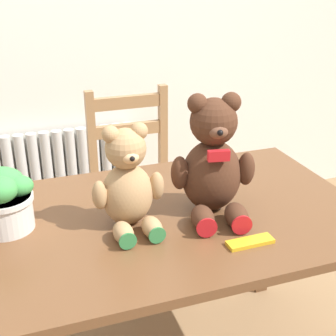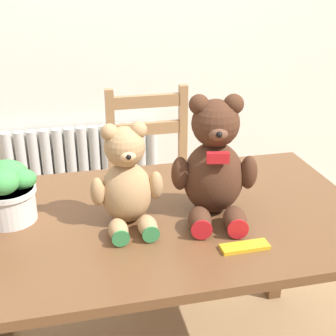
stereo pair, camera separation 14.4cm
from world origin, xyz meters
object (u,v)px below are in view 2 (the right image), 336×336
teddy_bear_left (127,182)px  teddy_bear_right (214,165)px  chocolate_bar (245,247)px  potted_plant (6,190)px  wooden_chair_behind (154,186)px

teddy_bear_left → teddy_bear_right: bearing=178.3°
teddy_bear_right → chocolate_bar: (0.02, -0.22, -0.16)m
teddy_bear_left → teddy_bear_right: teddy_bear_right is taller
teddy_bear_left → teddy_bear_right: size_ratio=0.83×
teddy_bear_left → chocolate_bar: 0.40m
teddy_bear_right → potted_plant: bearing=1.6°
potted_plant → chocolate_bar: bearing=-26.3°
teddy_bear_right → chocolate_bar: teddy_bear_right is taller
wooden_chair_behind → chocolate_bar: (0.07, -0.97, 0.26)m
teddy_bear_left → potted_plant: bearing=-17.0°
wooden_chair_behind → teddy_bear_left: (-0.23, -0.75, 0.40)m
potted_plant → teddy_bear_right: bearing=-9.3°
wooden_chair_behind → chocolate_bar: size_ratio=6.54×
potted_plant → chocolate_bar: 0.74m
potted_plant → teddy_bear_left: bearing=-15.8°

